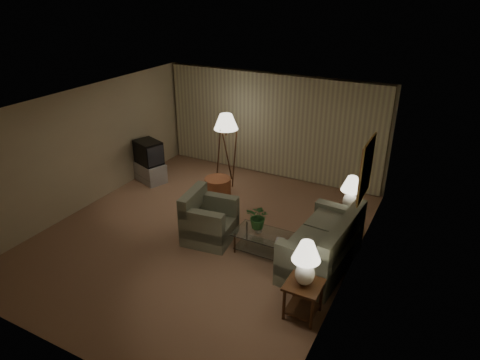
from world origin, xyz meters
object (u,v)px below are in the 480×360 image
at_px(crt_tv, 148,152).
at_px(ottoman, 218,186).
at_px(side_table_far, 348,218).
at_px(table_lamp_far, 351,190).
at_px(coffee_table, 265,241).
at_px(floor_lamp, 226,148).
at_px(side_table_near, 303,294).
at_px(armchair, 210,221).
at_px(sofa, 321,246).
at_px(table_lamp_near, 306,260).
at_px(tv_cabinet, 150,172).
at_px(vase, 258,229).

height_order(crt_tv, ottoman, crt_tv).
height_order(side_table_far, table_lamp_far, table_lamp_far).
xyz_separation_m(coffee_table, floor_lamp, (-2.18, 2.38, 0.68)).
relative_size(side_table_near, floor_lamp, 0.33).
bearing_deg(table_lamp_far, floor_lamp, 163.07).
distance_m(armchair, coffee_table, 1.20).
xyz_separation_m(sofa, side_table_near, (0.15, -1.35, -0.01)).
height_order(table_lamp_near, tv_cabinet, table_lamp_near).
xyz_separation_m(sofa, armchair, (-2.25, -0.16, -0.02)).
distance_m(table_lamp_near, floor_lamp, 4.96).
bearing_deg(ottoman, crt_tv, -175.75).
xyz_separation_m(coffee_table, tv_cabinet, (-4.00, 1.58, -0.03)).
relative_size(armchair, ottoman, 1.88).
xyz_separation_m(table_lamp_near, coffee_table, (-1.20, 1.25, -0.76)).
relative_size(table_lamp_far, crt_tv, 0.88).
bearing_deg(ottoman, side_table_far, -6.56).
relative_size(side_table_far, crt_tv, 0.73).
bearing_deg(ottoman, sofa, -27.57).
relative_size(tv_cabinet, ottoman, 1.50).
height_order(side_table_far, vase, side_table_far).
xyz_separation_m(side_table_far, coffee_table, (-1.20, -1.35, -0.12)).
relative_size(armchair, side_table_far, 1.98).
xyz_separation_m(floor_lamp, vase, (2.03, -2.38, -0.47)).
xyz_separation_m(side_table_near, floor_lamp, (-3.38, 3.63, 0.55)).
relative_size(armchair, tv_cabinet, 1.25).
distance_m(table_lamp_near, coffee_table, 1.89).
distance_m(table_lamp_near, crt_tv, 5.93).
bearing_deg(crt_tv, armchair, -9.94).
bearing_deg(table_lamp_near, ottoman, 137.64).
distance_m(crt_tv, floor_lamp, 1.99).
height_order(side_table_near, tv_cabinet, side_table_near).
relative_size(coffee_table, tv_cabinet, 1.25).
relative_size(armchair, floor_lamp, 0.65).
bearing_deg(side_table_near, ottoman, 137.64).
height_order(sofa, side_table_near, sofa).
height_order(armchair, crt_tv, crt_tv).
xyz_separation_m(tv_cabinet, vase, (3.85, -1.58, 0.24)).
distance_m(table_lamp_far, crt_tv, 5.21).
bearing_deg(table_lamp_near, vase, 137.28).
distance_m(sofa, side_table_far, 1.26).
relative_size(table_lamp_near, ottoman, 1.17).
bearing_deg(sofa, side_table_far, 177.65).
bearing_deg(side_table_far, vase, -135.08).
height_order(sofa, tv_cabinet, sofa).
height_order(armchair, side_table_near, armchair).
bearing_deg(ottoman, tv_cabinet, -175.75).
bearing_deg(side_table_far, armchair, -149.59).
bearing_deg(coffee_table, table_lamp_far, 48.28).
relative_size(side_table_near, vase, 3.94).
relative_size(side_table_near, table_lamp_near, 0.81).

